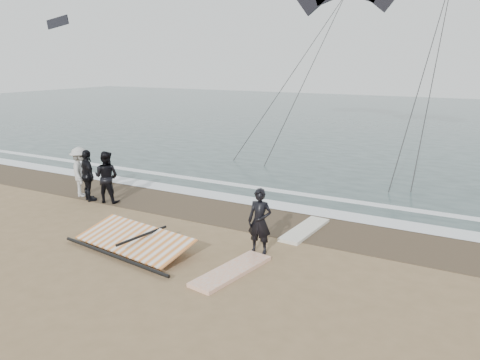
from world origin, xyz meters
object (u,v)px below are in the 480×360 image
at_px(man_main, 260,221).
at_px(board_cream, 305,230).
at_px(sail_rig, 136,240).
at_px(board_white, 232,271).

xyz_separation_m(man_main, board_cream, (0.47, 2.08, -0.83)).
height_order(man_main, sail_rig, man_main).
height_order(board_cream, sail_rig, sail_rig).
bearing_deg(board_white, man_main, 97.21).
bearing_deg(board_cream, sail_rig, -133.35).
distance_m(board_cream, sail_rig, 4.92).
height_order(man_main, board_white, man_main).
xyz_separation_m(board_white, board_cream, (0.52, 3.47, 0.00)).
distance_m(man_main, board_white, 1.62).
bearing_deg(board_white, board_cream, 90.65).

